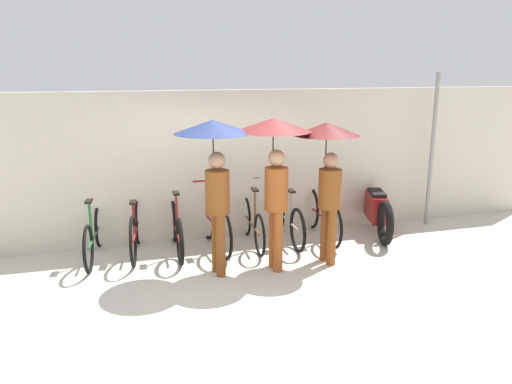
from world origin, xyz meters
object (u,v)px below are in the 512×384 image
object	(u,v)px
parked_bicycle_6	(321,215)
pedestrian_center	(274,151)
parked_bicycle_0	(94,235)
parked_bicycle_4	(252,223)
pedestrian_trailing	(328,156)
motorcycle	(376,209)
parked_bicycle_5	(287,219)
parked_bicycle_3	(215,224)
pedestrian_leading	(214,154)
parked_bicycle_2	(176,229)
parked_bicycle_1	(136,229)

from	to	relation	value
parked_bicycle_6	pedestrian_center	xyz separation A→B (m)	(-1.15, -0.99, 1.27)
parked_bicycle_0	parked_bicycle_4	distance (m)	2.39
pedestrian_trailing	motorcycle	bearing A→B (deg)	28.45
parked_bicycle_4	parked_bicycle_5	size ratio (longest dim) A/B	0.94
parked_bicycle_3	motorcycle	xyz separation A→B (m)	(2.80, 0.04, 0.00)
parked_bicycle_5	pedestrian_leading	bearing A→B (deg)	126.81
parked_bicycle_2	motorcycle	distance (m)	3.39
parked_bicycle_4	parked_bicycle_5	bearing A→B (deg)	-81.85
parked_bicycle_4	pedestrian_leading	bearing A→B (deg)	143.07
parked_bicycle_3	parked_bicycle_4	size ratio (longest dim) A/B	1.04
pedestrian_leading	parked_bicycle_2	bearing A→B (deg)	108.86
parked_bicycle_1	parked_bicycle_5	world-z (taller)	parked_bicycle_5
parked_bicycle_6	motorcycle	bearing A→B (deg)	-86.06
parked_bicycle_0	pedestrian_leading	xyz separation A→B (m)	(1.63, -0.96, 1.29)
pedestrian_leading	pedestrian_trailing	size ratio (longest dim) A/B	1.04
pedestrian_trailing	parked_bicycle_0	bearing A→B (deg)	155.46
parked_bicycle_0	parked_bicycle_5	world-z (taller)	parked_bicycle_5
pedestrian_leading	parked_bicycle_3	bearing A→B (deg)	72.80
parked_bicycle_3	parked_bicycle_4	distance (m)	0.60
parked_bicycle_1	pedestrian_trailing	size ratio (longest dim) A/B	0.85
parked_bicycle_3	parked_bicycle_4	world-z (taller)	parked_bicycle_3
parked_bicycle_2	parked_bicycle_6	distance (m)	2.39
parked_bicycle_2	parked_bicycle_5	distance (m)	1.79
parked_bicycle_1	pedestrian_trailing	bearing A→B (deg)	-104.26
parked_bicycle_4	pedestrian_trailing	distance (m)	1.72
motorcycle	parked_bicycle_6	bearing A→B (deg)	106.96
parked_bicycle_4	pedestrian_trailing	size ratio (longest dim) A/B	0.83
parked_bicycle_0	motorcycle	distance (m)	4.58
parked_bicycle_0	parked_bicycle_1	xyz separation A→B (m)	(0.60, 0.02, 0.03)
parked_bicycle_5	parked_bicycle_3	bearing A→B (deg)	93.80
parked_bicycle_1	pedestrian_leading	size ratio (longest dim) A/B	0.82
parked_bicycle_4	motorcycle	distance (m)	2.20
parked_bicycle_6	pedestrian_leading	distance (m)	2.51
pedestrian_trailing	motorcycle	world-z (taller)	pedestrian_trailing
parked_bicycle_6	parked_bicycle_3	bearing A→B (deg)	94.24
parked_bicycle_3	parked_bicycle_6	world-z (taller)	parked_bicycle_6
parked_bicycle_4	pedestrian_center	bearing A→B (deg)	-173.95
pedestrian_center	parked_bicycle_3	bearing A→B (deg)	121.81
parked_bicycle_4	parked_bicycle_0	bearing A→B (deg)	91.80
parked_bicycle_2	pedestrian_center	size ratio (longest dim) A/B	0.81
parked_bicycle_1	parked_bicycle_3	xyz separation A→B (m)	(1.19, -0.07, 0.01)
parked_bicycle_5	pedestrian_center	bearing A→B (deg)	153.03
parked_bicycle_4	motorcycle	bearing A→B (deg)	-85.36
parked_bicycle_0	parked_bicycle_6	distance (m)	3.58
parked_bicycle_2	pedestrian_center	xyz separation A→B (m)	(1.24, -0.95, 1.29)
pedestrian_leading	pedestrian_center	xyz separation A→B (m)	(0.80, -0.05, 0.00)
parked_bicycle_4	pedestrian_leading	size ratio (longest dim) A/B	0.80
pedestrian_trailing	parked_bicycle_4	bearing A→B (deg)	124.41
parked_bicycle_1	parked_bicycle_3	size ratio (longest dim) A/B	0.99
parked_bicycle_4	parked_bicycle_6	world-z (taller)	parked_bicycle_6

